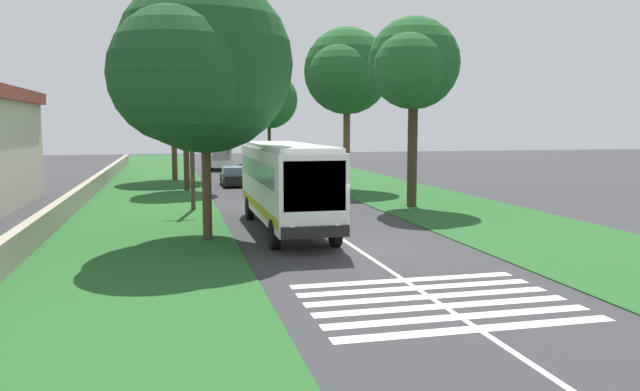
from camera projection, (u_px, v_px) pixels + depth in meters
ground at (356, 248)px, 22.96m from camera, size 160.00×160.00×0.00m
grass_verge_left at (143, 204)px, 35.54m from camera, size 120.00×8.00×0.04m
grass_verge_right at (411, 197)px, 39.35m from camera, size 120.00×8.00×0.04m
centre_line at (284, 200)px, 37.45m from camera, size 110.00×0.16×0.01m
coach_bus at (286, 181)px, 26.57m from camera, size 11.16×2.62×3.73m
zebra_crossing at (436, 301)px, 16.00m from camera, size 4.95×6.80×0.01m
trailing_car_0 at (234, 177)px, 46.58m from camera, size 4.30×1.78×1.43m
trailing_car_1 at (263, 168)px, 56.35m from camera, size 4.30×1.78×1.43m
trailing_minibus_0 at (219, 155)px, 63.42m from camera, size 6.00×2.14×2.53m
roadside_tree_left_0 at (182, 84)px, 42.29m from camera, size 6.64×5.41×10.14m
roadside_tree_left_1 at (170, 83)px, 50.34m from camera, size 7.91×6.95×11.52m
roadside_tree_left_2 at (198, 69)px, 23.67m from camera, size 8.37×6.92×10.22m
roadside_tree_right_0 at (344, 74)px, 43.32m from camera, size 7.33×6.10×11.30m
roadside_tree_right_1 at (411, 67)px, 33.48m from camera, size 6.22×5.10×10.33m
roadside_tree_right_2 at (267, 101)px, 75.34m from camera, size 8.48×6.98×11.06m
utility_pole at (192, 138)px, 32.75m from camera, size 0.24×1.40×7.40m
roadside_wall at (91, 188)px, 39.52m from camera, size 70.00×0.40×1.05m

